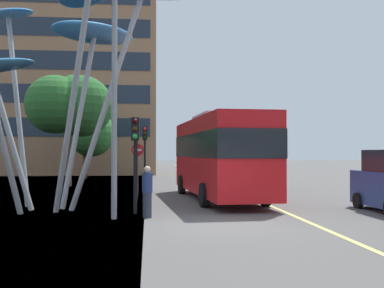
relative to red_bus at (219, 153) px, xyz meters
The scene contains 12 objects.
ground 8.03m from the red_bus, 103.11° to the right, with size 120.00×240.00×0.10m.
red_bus is the anchor object (origin of this frame).
leaf_sculpture 8.83m from the red_bus, 154.30° to the right, with size 9.24×9.65×8.81m.
traffic_light_kerb_near 5.96m from the red_bus, 127.78° to the right, with size 0.28×0.42×3.34m.
traffic_light_kerb_far 3.87m from the red_bus, 164.40° to the right, with size 0.28×0.42×3.57m.
traffic_light_island_mid 7.48m from the red_bus, 117.03° to the left, with size 0.28×0.42×3.66m.
street_lamp 7.67m from the red_bus, 123.67° to the right, with size 1.81×0.44×8.18m.
tree_pavement_near 12.76m from the red_bus, 130.60° to the left, with size 5.42×5.27×7.31m.
tree_pavement_far 19.95m from the red_bus, 114.21° to the left, with size 5.11×5.63×6.73m.
pedestrian 6.64m from the red_bus, 119.66° to the right, with size 0.34×0.34×1.69m.
no_entry_sign 4.13m from the red_bus, 154.34° to the left, with size 0.60×0.12×2.56m.
backdrop_building 31.52m from the red_bus, 112.45° to the left, with size 18.54×10.40×18.66m.
Camera 1 is at (-2.09, -13.51, 2.11)m, focal length 43.87 mm.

